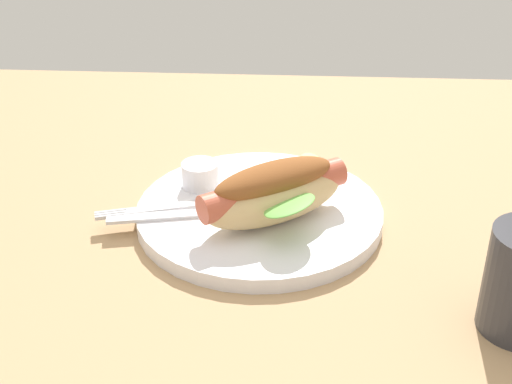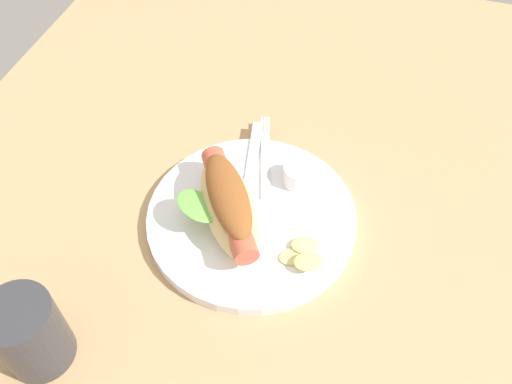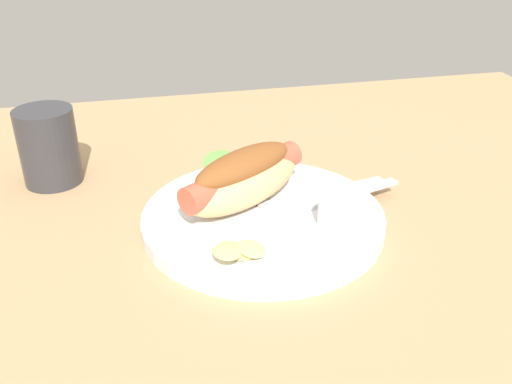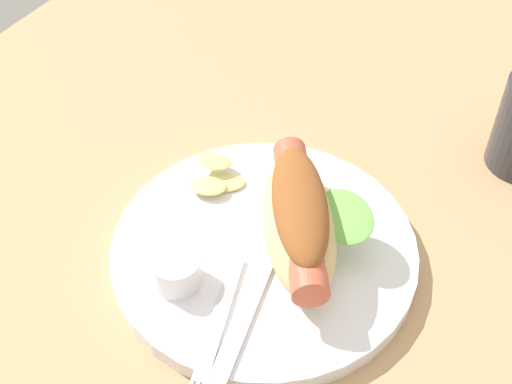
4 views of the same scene
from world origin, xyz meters
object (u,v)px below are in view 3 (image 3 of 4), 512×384
object	(u,v)px
hot_dog	(243,177)
knife	(323,193)
chips_pile	(238,250)
fork	(342,197)
drinking_cup	(49,146)
plate	(263,219)
sauce_ramekin	(338,213)

from	to	relation	value
hot_dog	knife	xyz separation A→B (cm)	(-9.17, 0.07, -3.00)
knife	chips_pile	size ratio (longest dim) A/B	2.65
fork	drinking_cup	distance (cm)	35.48
drinking_cup	fork	bearing A→B (deg)	154.97
chips_pile	knife	bearing A→B (deg)	-140.41
fork	knife	size ratio (longest dim) A/B	0.91
knife	chips_pile	world-z (taller)	chips_pile
hot_dog	drinking_cup	distance (cm)	25.10
chips_pile	plate	bearing A→B (deg)	-119.58
plate	drinking_cup	xyz separation A→B (cm)	(22.70, -15.93, 3.86)
plate	fork	distance (cm)	9.44
knife	hot_dog	bearing A→B (deg)	168.22
sauce_ramekin	plate	bearing A→B (deg)	-31.75
hot_dog	chips_pile	world-z (taller)	hot_dog
sauce_ramekin	fork	distance (cm)	5.88
plate	hot_dog	distance (cm)	4.91
fork	knife	bearing A→B (deg)	125.18
plate	hot_dog	xyz separation A→B (cm)	(1.57, -2.39, 3.98)
plate	fork	bearing A→B (deg)	-174.08
hot_dog	knife	distance (cm)	9.65
hot_dog	knife	size ratio (longest dim) A/B	1.02
sauce_ramekin	fork	world-z (taller)	sauce_ramekin
plate	fork	xyz separation A→B (cm)	(-9.34, -0.97, 1.00)
plate	drinking_cup	distance (cm)	28.01
hot_dog	sauce_ramekin	distance (cm)	10.80
fork	sauce_ramekin	bearing A→B (deg)	-133.35
hot_dog	fork	size ratio (longest dim) A/B	1.12
plate	sauce_ramekin	distance (cm)	8.27
chips_pile	drinking_cup	distance (cm)	29.91
plate	hot_dog	size ratio (longest dim) A/B	1.60
sauce_ramekin	knife	distance (cm)	6.67
knife	sauce_ramekin	bearing A→B (deg)	-108.45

